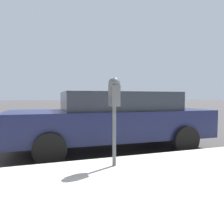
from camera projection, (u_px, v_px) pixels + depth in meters
The scene contains 3 objects.
ground_plane at pixel (78, 144), 6.10m from camera, with size 220.00×220.00×0.00m, color #3D3A3A.
parking_meter at pixel (114, 99), 3.51m from camera, with size 0.21×0.19×1.44m.
car_navy at pixel (113, 119), 5.39m from camera, with size 2.06×4.89×1.43m.
Camera 1 is at (-6.00, 1.06, 1.29)m, focal length 35.00 mm.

